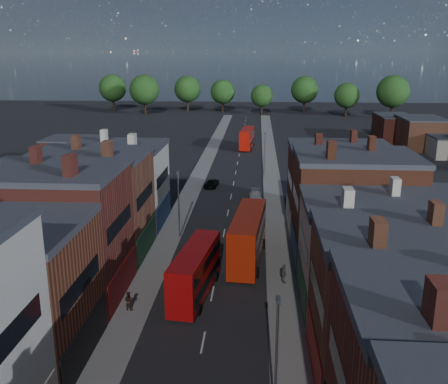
# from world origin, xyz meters

# --- Properties ---
(pavement_west) EXTENTS (3.00, 200.00, 0.12)m
(pavement_west) POSITION_xyz_m (-6.50, 50.00, 0.06)
(pavement_west) COLOR gray
(pavement_west) RESTS_ON ground
(pavement_east) EXTENTS (3.00, 200.00, 0.12)m
(pavement_east) POSITION_xyz_m (6.50, 50.00, 0.06)
(pavement_east) COLOR gray
(pavement_east) RESTS_ON ground
(terrace_east) EXTENTS (12.00, 80.00, 12.84)m
(terrace_east) POSITION_xyz_m (14.00, 0.00, 6.42)
(terrace_east) COLOR brown
(terrace_east) RESTS_ON ground
(lamp_post_1) EXTENTS (0.25, 0.70, 8.12)m
(lamp_post_1) POSITION_xyz_m (5.20, 0.00, 4.70)
(lamp_post_1) COLOR slate
(lamp_post_1) RESTS_ON ground
(lamp_post_2) EXTENTS (0.25, 0.70, 8.12)m
(lamp_post_2) POSITION_xyz_m (-5.20, 30.00, 4.70)
(lamp_post_2) COLOR slate
(lamp_post_2) RESTS_ON ground
(lamp_post_3) EXTENTS (0.25, 0.70, 8.12)m
(lamp_post_3) POSITION_xyz_m (5.20, 60.00, 4.70)
(lamp_post_3) COLOR slate
(lamp_post_3) RESTS_ON ground
(bus_0) EXTENTS (3.76, 10.64, 4.50)m
(bus_0) POSITION_xyz_m (-1.50, 15.55, 2.43)
(bus_0) COLOR #A30909
(bus_0) RESTS_ON ground
(bus_1) EXTENTS (3.86, 12.24, 5.20)m
(bus_1) POSITION_xyz_m (3.07, 23.61, 2.81)
(bus_1) COLOR #AE1F09
(bus_1) RESTS_ON ground
(bus_2) EXTENTS (3.32, 10.65, 4.53)m
(bus_2) POSITION_xyz_m (1.50, 87.97, 2.44)
(bus_2) COLOR #B91108
(bus_2) RESTS_ON ground
(car_2) EXTENTS (2.39, 4.41, 1.17)m
(car_2) POSITION_xyz_m (-3.56, 53.44, 0.59)
(car_2) COLOR black
(car_2) RESTS_ON ground
(car_3) EXTENTS (1.89, 4.45, 1.28)m
(car_3) POSITION_xyz_m (3.74, 46.83, 0.64)
(car_3) COLOR silver
(car_3) RESTS_ON ground
(ped_1) EXTENTS (0.89, 0.63, 1.67)m
(ped_1) POSITION_xyz_m (-6.88, 12.40, 0.95)
(ped_1) COLOR #3F2319
(ped_1) RESTS_ON pavement_west
(ped_3) EXTENTS (0.84, 1.22, 1.90)m
(ped_3) POSITION_xyz_m (6.61, 18.48, 1.07)
(ped_3) COLOR #57544B
(ped_3) RESTS_ON pavement_east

